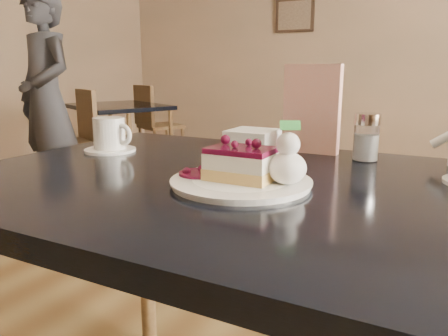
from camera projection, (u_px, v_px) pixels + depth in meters
The scene contains 11 objects.
main_table at pixel (251, 218), 0.95m from camera, with size 1.34×0.91×0.83m.
dessert_plate at pixel (241, 182), 0.88m from camera, with size 0.28×0.28×0.01m, color white.
cheesecake_slice at pixel (241, 164), 0.87m from camera, with size 0.13×0.10×0.07m.
whipped_cream at pixel (287, 168), 0.84m from camera, with size 0.07×0.07×0.07m.
berry_sauce at pixel (200, 174), 0.92m from camera, with size 0.09×0.09×0.01m, color #470C28.
coffee_set at pixel (110, 136), 1.23m from camera, with size 0.15×0.14×0.10m.
menu_card at pixel (312, 109), 1.20m from camera, with size 0.15×0.03×0.24m, color beige.
sugar_shaker at pixel (366, 137), 1.10m from camera, with size 0.07×0.07×0.12m.
napkin_stack at pixel (253, 139), 1.28m from camera, with size 0.13×0.13×0.06m, color white.
bg_table_far_left at pixel (121, 170), 4.36m from camera, with size 1.18×1.73×1.15m.
patron at pixel (47, 99), 3.34m from camera, with size 0.60×0.39×1.65m, color #28292D.
Camera 1 is at (0.52, -0.47, 1.06)m, focal length 35.00 mm.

